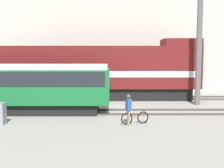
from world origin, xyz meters
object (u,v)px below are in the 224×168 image
freight_locomotive (97,71)px  utility_pole_center (199,50)px  streetcar (11,85)px  utility_pole_left (198,43)px  person (128,107)px  bicycle (134,118)px

freight_locomotive → utility_pole_center: bearing=-20.6°
streetcar → utility_pole_left: 13.50m
streetcar → utility_pole_left: size_ratio=1.35×
streetcar → person: bearing=-23.4°
utility_pole_left → utility_pole_center: size_ratio=1.12×
streetcar → utility_pole_center: (13.01, 2.93, 2.35)m
bicycle → utility_pole_left: (5.13, 5.84, 4.32)m
freight_locomotive → utility_pole_center: utility_pole_center is taller
bicycle → streetcar: bearing=159.4°
utility_pole_center → streetcar: bearing=-167.3°
person → utility_pole_center: 8.89m
person → streetcar: bearing=156.6°
bicycle → utility_pole_center: (5.27, 5.84, 3.82)m
person → utility_pole_left: utility_pole_left is taller
utility_pole_left → freight_locomotive: bearing=159.0°
streetcar → bicycle: bearing=-20.6°
freight_locomotive → bicycle: 9.34m
bicycle → person: (-0.37, -0.28, 0.69)m
streetcar → person: size_ratio=7.44×
utility_pole_left → utility_pole_center: 0.52m
utility_pole_left → utility_pole_center: bearing=0.0°
freight_locomotive → streetcar: bearing=-131.8°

